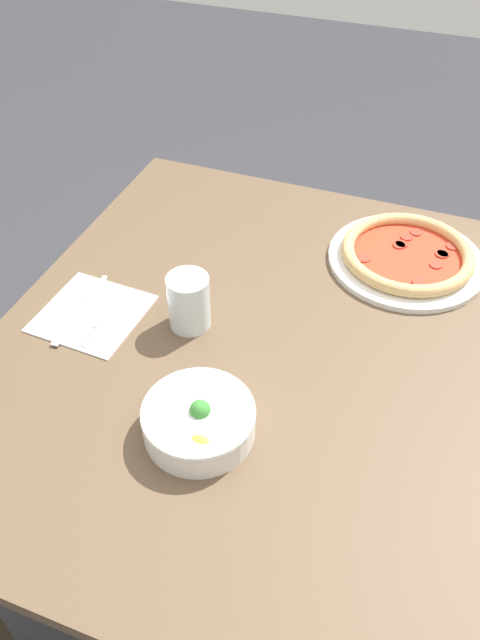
{
  "coord_description": "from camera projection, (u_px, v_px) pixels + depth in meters",
  "views": [
    {
      "loc": [
        -0.17,
        0.74,
        1.53
      ],
      "look_at": [
        0.12,
        -0.03,
        0.76
      ],
      "focal_mm": 35.0,
      "sensor_mm": 36.0,
      "label": 1
    }
  ],
  "objects": [
    {
      "name": "knife",
      "position": [
        83.0,
        306.0,
        1.17
      ],
      "size": [
        0.02,
        0.2,
        0.01
      ],
      "rotation": [
        0.0,
        0.0,
        1.62
      ],
      "color": "silver",
      "rests_on": "napkin"
    },
    {
      "name": "napkin",
      "position": [
        92.0,
        313.0,
        1.17
      ],
      "size": [
        0.19,
        0.19,
        0.0
      ],
      "color": "white",
      "rests_on": "dining_table"
    },
    {
      "name": "dining_table",
      "position": [
        296.0,
        391.0,
        1.16
      ],
      "size": [
        1.09,
        1.07,
        0.74
      ],
      "color": "brown",
      "rests_on": "ground_plane"
    },
    {
      "name": "ground_plane",
      "position": [
        281.0,
        553.0,
        1.6
      ],
      "size": [
        8.0,
        8.0,
        0.0
      ],
      "primitive_type": "plane",
      "color": "#333338"
    },
    {
      "name": "bowl",
      "position": [
        199.0,
        419.0,
        0.95
      ],
      "size": [
        0.18,
        0.18,
        0.07
      ],
      "color": "white",
      "rests_on": "dining_table"
    },
    {
      "name": "pizza",
      "position": [
        407.0,
        256.0,
        1.27
      ],
      "size": [
        0.32,
        0.32,
        0.04
      ],
      "color": "white",
      "rests_on": "dining_table"
    },
    {
      "name": "fork",
      "position": [
        105.0,
        315.0,
        1.16
      ],
      "size": [
        0.02,
        0.17,
        0.0
      ],
      "rotation": [
        0.0,
        0.0,
        1.62
      ],
      "color": "silver",
      "rests_on": "napkin"
    },
    {
      "name": "glass",
      "position": [
        189.0,
        302.0,
        1.11
      ],
      "size": [
        0.08,
        0.08,
        0.11
      ],
      "color": "silver",
      "rests_on": "dining_table"
    }
  ]
}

